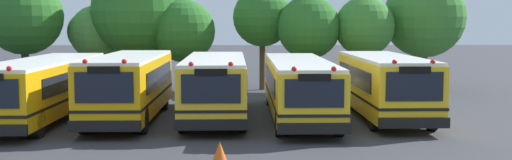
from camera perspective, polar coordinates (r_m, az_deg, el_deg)
name	(u,v)px	position (r m, az deg, el deg)	size (l,w,h in m)	color
ground_plane	(214,119)	(25.84, -3.84, -3.54)	(160.00, 160.00, 0.00)	#38383D
school_bus_0	(43,86)	(26.84, -18.90, -0.55)	(2.66, 11.31, 2.58)	#EAA80C
school_bus_1	(129,84)	(25.84, -11.50, -0.40)	(2.46, 9.56, 2.76)	#EAA80C
school_bus_2	(215,85)	(25.83, -3.75, -0.42)	(2.62, 9.96, 2.65)	yellow
school_bus_3	(299,86)	(25.86, 3.93, -0.53)	(2.45, 11.44, 2.55)	yellow
school_bus_4	(384,84)	(26.36, 11.64, -0.35)	(2.50, 9.23, 2.70)	yellow
tree_0	(22,17)	(37.40, -20.59, 5.40)	(4.34, 4.34, 6.47)	#4C3823
tree_1	(95,33)	(37.70, -14.52, 4.21)	(3.30, 3.25, 4.96)	#4C3823
tree_2	(135,11)	(36.83, -11.04, 6.20)	(5.19, 5.19, 7.16)	#4C3823
tree_3	(183,29)	(35.82, -6.65, 4.67)	(3.59, 3.59, 5.26)	#4C3823
tree_4	(262,15)	(36.57, 0.52, 5.94)	(3.44, 3.44, 5.97)	#4C3823
tree_5	(310,28)	(35.24, 4.94, 4.80)	(3.57, 3.57, 5.46)	#4C3823
tree_6	(366,27)	(35.77, 10.01, 4.81)	(3.36, 3.36, 5.40)	#4C3823
tree_7	(422,18)	(37.81, 14.92, 5.50)	(4.78, 4.78, 6.66)	#4C3823
traffic_cone	(220,153)	(17.73, -3.33, -6.64)	(0.48, 0.48, 0.63)	#EA5914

